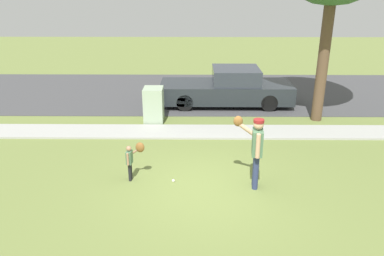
% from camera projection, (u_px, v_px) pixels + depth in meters
% --- Properties ---
extents(ground_plane, '(48.00, 48.00, 0.00)m').
position_uv_depth(ground_plane, '(202.00, 134.00, 12.38)').
color(ground_plane, olive).
extents(sidewalk_strip, '(36.00, 1.20, 0.06)m').
position_uv_depth(sidewalk_strip, '(202.00, 132.00, 12.46)').
color(sidewalk_strip, '#A3A39E').
rests_on(sidewalk_strip, ground).
extents(road_surface, '(36.00, 6.80, 0.02)m').
position_uv_depth(road_surface, '(200.00, 92.00, 17.14)').
color(road_surface, '#424244').
rests_on(road_surface, ground).
extents(person_adult, '(0.69, 0.69, 1.73)m').
position_uv_depth(person_adult, '(255.00, 145.00, 8.78)').
color(person_adult, navy).
rests_on(person_adult, ground).
extents(person_child, '(0.45, 0.36, 0.97)m').
position_uv_depth(person_child, '(133.00, 156.00, 9.28)').
color(person_child, black).
rests_on(person_child, ground).
extents(baseball, '(0.07, 0.07, 0.07)m').
position_uv_depth(baseball, '(173.00, 181.00, 9.36)').
color(baseball, white).
rests_on(baseball, ground).
extents(utility_cabinet, '(0.67, 0.77, 1.24)m').
position_uv_depth(utility_cabinet, '(154.00, 105.00, 13.24)').
color(utility_cabinet, '#9EB293').
rests_on(utility_cabinet, ground).
extents(parked_pickup_dark, '(5.20, 1.95, 1.48)m').
position_uv_depth(parked_pickup_dark, '(228.00, 88.00, 15.14)').
color(parked_pickup_dark, '#23282D').
rests_on(parked_pickup_dark, road_surface).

